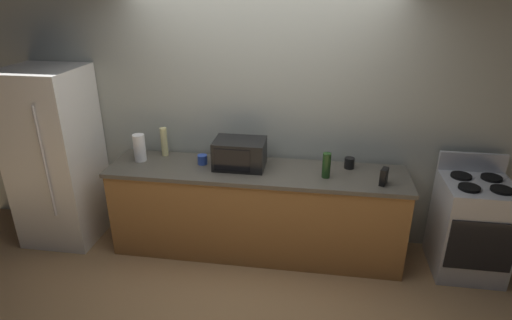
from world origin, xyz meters
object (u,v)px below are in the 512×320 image
cordless_phone (384,176)px  bottle_wine (326,165)px  microwave (240,154)px  refrigerator (56,157)px  stove_range (470,227)px  paper_towel_roll (139,148)px  bottle_vinegar (164,142)px  mug_black (349,163)px  mug_blue (202,160)px

cordless_phone → bottle_wine: bottle_wine is taller
microwave → bottle_wine: bearing=-7.9°
refrigerator → cordless_phone: refrigerator is taller
stove_range → paper_towel_roll: bearing=179.1°
microwave → bottle_vinegar: (-0.81, 0.17, 0.01)m
mug_black → bottle_wine: bearing=-132.8°
refrigerator → bottle_vinegar: 1.11m
bottle_vinegar → paper_towel_roll: bearing=-139.1°
refrigerator → stove_range: 4.07m
microwave → cordless_phone: 1.33m
microwave → bottle_vinegar: size_ratio=1.64×
refrigerator → cordless_phone: bearing=-2.4°
mug_black → cordless_phone: bearing=-48.0°
mug_black → mug_blue: mug_black is taller
mug_black → refrigerator: bearing=-176.6°
paper_towel_roll → bottle_vinegar: size_ratio=0.92×
paper_towel_roll → cordless_phone: (2.32, -0.19, -0.06)m
stove_range → paper_towel_roll: (-3.17, 0.05, 0.57)m
refrigerator → microwave: size_ratio=3.75×
stove_range → mug_blue: bearing=178.7°
bottle_wine → mug_black: bottle_wine is taller
refrigerator → bottle_wine: (2.70, -0.07, 0.12)m
stove_range → refrigerator: bearing=-180.0°
cordless_phone → bottle_vinegar: bottle_vinegar is taller
cordless_phone → mug_blue: cordless_phone is taller
microwave → paper_towel_roll: (-1.00, 0.00, 0.00)m
stove_range → bottle_vinegar: 3.04m
paper_towel_roll → mug_black: (2.04, 0.12, -0.08)m
refrigerator → bottle_wine: 2.70m
paper_towel_roll → mug_black: paper_towel_roll is taller
cordless_phone → mug_blue: 1.70m
bottle_vinegar → cordless_phone: bearing=-9.5°
cordless_phone → mug_black: 0.42m
stove_range → bottle_vinegar: size_ratio=3.69×
microwave → paper_towel_roll: size_ratio=1.78×
stove_range → microwave: bearing=178.7°
refrigerator → stove_range: refrigerator is taller
microwave → paper_towel_roll: same height
microwave → bottle_wine: 0.82m
refrigerator → mug_black: size_ratio=17.30×
stove_range → paper_towel_roll: paper_towel_roll is taller
refrigerator → microwave: refrigerator is taller
paper_towel_roll → bottle_vinegar: (0.19, 0.17, 0.01)m
refrigerator → cordless_phone: size_ratio=12.00×
bottle_vinegar → mug_blue: bottle_vinegar is taller
stove_range → bottle_vinegar: bearing=175.8°
mug_black → microwave: bearing=-173.1°
stove_range → mug_black: 1.24m
cordless_phone → bottle_wine: bearing=-166.5°
refrigerator → paper_towel_roll: bearing=3.3°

